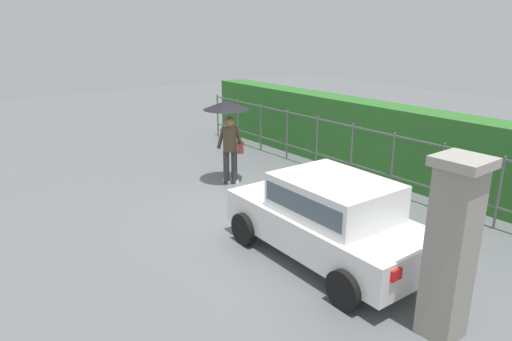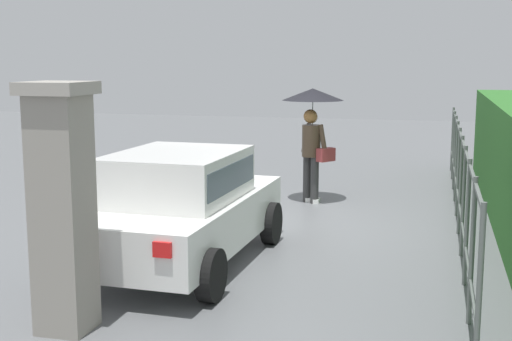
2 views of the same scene
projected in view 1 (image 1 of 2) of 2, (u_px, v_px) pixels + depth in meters
ground_plane at (263, 208)px, 10.18m from camera, size 40.00×40.00×0.00m
car at (329, 216)px, 7.76m from camera, size 3.78×1.96×1.48m
pedestrian at (228, 120)px, 11.31m from camera, size 1.13×1.13×2.10m
gate_pillar at (451, 249)px, 5.70m from camera, size 0.60×0.60×2.42m
fence_section at (334, 145)px, 12.19m from camera, size 11.22×0.05×1.50m
hedge_row at (358, 135)px, 12.72m from camera, size 12.17×0.90×1.90m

